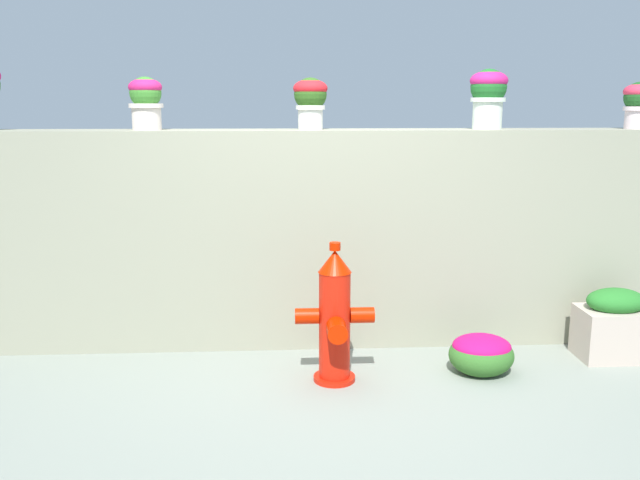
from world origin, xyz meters
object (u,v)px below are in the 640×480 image
potted_plant_2 (310,98)px  potted_plant_4 (639,101)px  planter_box (614,325)px  flower_bush_left (481,353)px  fire_hydrant (335,319)px  potted_plant_3 (488,93)px  potted_plant_1 (146,99)px

potted_plant_2 → potted_plant_4: (2.41, -0.03, -0.02)m
potted_plant_2 → potted_plant_4: size_ratio=1.08×
potted_plant_2 → planter_box: size_ratio=0.72×
potted_plant_2 → flower_bush_left: size_ratio=0.84×
fire_hydrant → potted_plant_3: bearing=33.2°
potted_plant_1 → potted_plant_4: 3.58m
potted_plant_2 → planter_box: (2.14, -0.48, -1.59)m
fire_hydrant → flower_bush_left: fire_hydrant is taller
potted_plant_1 → flower_bush_left: potted_plant_1 is taller
potted_plant_2 → flower_bush_left: potted_plant_2 is taller
potted_plant_3 → potted_plant_4: bearing=-1.1°
potted_plant_4 → flower_bush_left: size_ratio=0.78×
potted_plant_1 → potted_plant_3: 2.46m
potted_plant_4 → flower_bush_left: bearing=-152.6°
planter_box → potted_plant_4: bearing=59.0°
potted_plant_3 → planter_box: (0.85, -0.47, -1.62)m
fire_hydrant → planter_box: (2.02, 0.30, -0.18)m
potted_plant_2 → fire_hydrant: bearing=-81.2°
potted_plant_2 → potted_plant_3: bearing=-0.5°
fire_hydrant → planter_box: 2.05m
potted_plant_4 → planter_box: bearing=-121.0°
planter_box → flower_bush_left: bearing=-168.0°
potted_plant_1 → potted_plant_4: size_ratio=1.09×
potted_plant_4 → planter_box: potted_plant_4 is taller
fire_hydrant → planter_box: size_ratio=1.81×
flower_bush_left → potted_plant_3: bearing=76.2°
fire_hydrant → planter_box: bearing=8.3°
potted_plant_3 → fire_hydrant: 2.01m
potted_plant_3 → potted_plant_1: bearing=179.8°
potted_plant_3 → flower_bush_left: bearing=-103.8°
potted_plant_1 → fire_hydrant: size_ratio=0.40×
potted_plant_1 → planter_box: 3.70m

